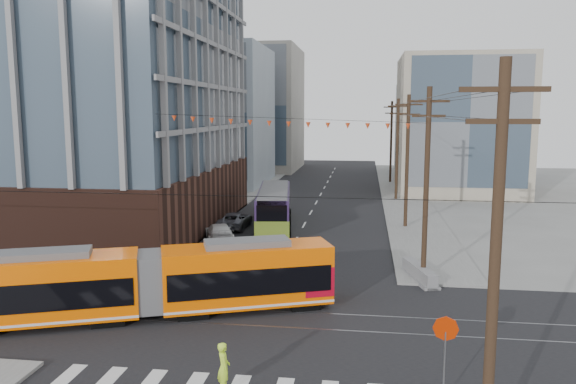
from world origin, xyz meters
name	(u,v)px	position (x,y,z in m)	size (l,w,h in m)	color
ground	(234,354)	(0.00, 0.00, 0.00)	(160.00, 160.00, 0.00)	slate
office_building	(35,54)	(-22.00, 23.00, 14.30)	(30.00, 25.00, 28.60)	#381E16
bg_bldg_nw_near	(199,116)	(-17.00, 52.00, 9.00)	(18.00, 16.00, 18.00)	#8C99A5
bg_bldg_ne_near	(459,125)	(16.00, 48.00, 8.00)	(14.00, 14.00, 16.00)	gray
bg_bldg_nw_far	(251,109)	(-14.00, 72.00, 10.00)	(16.00, 18.00, 20.00)	gray
bg_bldg_ne_far	(451,129)	(18.00, 68.00, 7.00)	(16.00, 16.00, 14.00)	#8C99A5
utility_pole_near	(494,271)	(8.50, -6.00, 5.50)	(0.30, 0.30, 11.00)	black
utility_pole_far	(391,142)	(8.50, 56.00, 5.50)	(0.30, 0.30, 11.00)	black
streetcar	(150,283)	(-4.82, 3.47, 1.68)	(17.39, 2.45, 3.35)	#FF5F00
city_bus	(274,208)	(-2.36, 24.61, 1.69)	(2.59, 11.93, 3.38)	#2F1E46
parked_car_silver	(193,259)	(-5.22, 11.25, 0.72)	(1.53, 4.40, 1.45)	#AEB5BF
parked_car_white	(219,232)	(-5.63, 19.13, 0.67)	(1.89, 4.65, 1.35)	white
parked_car_grey	(235,220)	(-5.57, 23.94, 0.67)	(2.21, 4.80, 1.33)	#555863
pedestrian	(224,368)	(0.39, -3.11, 0.91)	(0.66, 0.43, 1.81)	#CEFF32
stop_sign	(444,362)	(7.82, -2.71, 1.39)	(0.85, 0.85, 2.79)	#AE2100
jersey_barrier	(419,273)	(8.30, 11.22, 0.42)	(0.94, 4.16, 0.83)	gray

